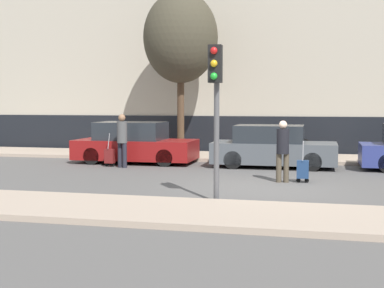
{
  "coord_description": "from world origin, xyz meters",
  "views": [
    {
      "loc": [
        1.41,
        -13.69,
        2.19
      ],
      "look_at": [
        -2.26,
        1.8,
        0.95
      ],
      "focal_mm": 50.0,
      "sensor_mm": 36.0,
      "label": 1
    }
  ],
  "objects_px": {
    "pedestrian_right": "(283,147)",
    "bare_tree_near_crossing": "(181,38)",
    "parked_bicycle": "(290,148)",
    "parked_car_0": "(134,144)",
    "pedestrian_left": "(122,137)",
    "trolley_left": "(110,156)",
    "trolley_right": "(303,169)",
    "traffic_light": "(216,91)",
    "parked_car_1": "(273,148)"
  },
  "relations": [
    {
      "from": "parked_car_0",
      "to": "pedestrian_right",
      "type": "bearing_deg",
      "value": -32.79
    },
    {
      "from": "trolley_left",
      "to": "pedestrian_left",
      "type": "bearing_deg",
      "value": -18.41
    },
    {
      "from": "parked_car_0",
      "to": "trolley_right",
      "type": "xyz_separation_m",
      "value": [
        6.09,
        -3.49,
        -0.33
      ]
    },
    {
      "from": "parked_car_0",
      "to": "pedestrian_left",
      "type": "distance_m",
      "value": 1.5
    },
    {
      "from": "parked_car_0",
      "to": "pedestrian_left",
      "type": "xyz_separation_m",
      "value": [
        0.08,
        -1.46,
        0.34
      ]
    },
    {
      "from": "trolley_right",
      "to": "parked_bicycle",
      "type": "distance_m",
      "value": 5.61
    },
    {
      "from": "trolley_left",
      "to": "trolley_right",
      "type": "relative_size",
      "value": 1.0
    },
    {
      "from": "parked_car_0",
      "to": "traffic_light",
      "type": "bearing_deg",
      "value": -58.22
    },
    {
      "from": "traffic_light",
      "to": "trolley_left",
      "type": "bearing_deg",
      "value": 129.92
    },
    {
      "from": "trolley_left",
      "to": "traffic_light",
      "type": "bearing_deg",
      "value": -50.08
    },
    {
      "from": "parked_car_0",
      "to": "bare_tree_near_crossing",
      "type": "distance_m",
      "value": 4.86
    },
    {
      "from": "bare_tree_near_crossing",
      "to": "pedestrian_left",
      "type": "bearing_deg",
      "value": -104.63
    },
    {
      "from": "parked_car_0",
      "to": "pedestrian_left",
      "type": "bearing_deg",
      "value": -86.76
    },
    {
      "from": "trolley_right",
      "to": "parked_bicycle",
      "type": "relative_size",
      "value": 0.65
    },
    {
      "from": "traffic_light",
      "to": "parked_car_1",
      "type": "bearing_deg",
      "value": 84.44
    },
    {
      "from": "parked_bicycle",
      "to": "bare_tree_near_crossing",
      "type": "xyz_separation_m",
      "value": [
        -4.34,
        0.36,
        4.25
      ]
    },
    {
      "from": "trolley_right",
      "to": "trolley_left",
      "type": "bearing_deg",
      "value": 161.36
    },
    {
      "from": "parked_car_1",
      "to": "parked_bicycle",
      "type": "relative_size",
      "value": 2.34
    },
    {
      "from": "parked_car_0",
      "to": "traffic_light",
      "type": "distance_m",
      "value": 8.4
    },
    {
      "from": "traffic_light",
      "to": "bare_tree_near_crossing",
      "type": "height_order",
      "value": "bare_tree_near_crossing"
    },
    {
      "from": "trolley_right",
      "to": "traffic_light",
      "type": "xyz_separation_m",
      "value": [
        -1.77,
        -3.49,
        2.08
      ]
    },
    {
      "from": "parked_car_1",
      "to": "pedestrian_right",
      "type": "xyz_separation_m",
      "value": [
        0.55,
        -3.47,
        0.3
      ]
    },
    {
      "from": "trolley_right",
      "to": "bare_tree_near_crossing",
      "type": "relative_size",
      "value": 0.18
    },
    {
      "from": "bare_tree_near_crossing",
      "to": "traffic_light",
      "type": "bearing_deg",
      "value": -71.13
    },
    {
      "from": "parked_bicycle",
      "to": "pedestrian_left",
      "type": "bearing_deg",
      "value": -146.53
    },
    {
      "from": "trolley_right",
      "to": "traffic_light",
      "type": "height_order",
      "value": "traffic_light"
    },
    {
      "from": "parked_car_0",
      "to": "bare_tree_near_crossing",
      "type": "xyz_separation_m",
      "value": [
        1.1,
        2.45,
        4.06
      ]
    },
    {
      "from": "parked_car_0",
      "to": "parked_car_1",
      "type": "bearing_deg",
      "value": -1.25
    },
    {
      "from": "trolley_left",
      "to": "bare_tree_near_crossing",
      "type": "xyz_separation_m",
      "value": [
        1.54,
        3.74,
        4.38
      ]
    },
    {
      "from": "pedestrian_right",
      "to": "parked_bicycle",
      "type": "bearing_deg",
      "value": -97.92
    },
    {
      "from": "parked_car_0",
      "to": "pedestrian_right",
      "type": "distance_m",
      "value": 6.6
    },
    {
      "from": "parked_car_0",
      "to": "trolley_left",
      "type": "relative_size",
      "value": 3.78
    },
    {
      "from": "trolley_right",
      "to": "parked_car_1",
      "type": "bearing_deg",
      "value": 107.96
    },
    {
      "from": "trolley_right",
      "to": "parked_car_0",
      "type": "bearing_deg",
      "value": 150.19
    },
    {
      "from": "bare_tree_near_crossing",
      "to": "parked_bicycle",
      "type": "bearing_deg",
      "value": -4.8
    },
    {
      "from": "parked_car_1",
      "to": "pedestrian_right",
      "type": "relative_size",
      "value": 2.44
    },
    {
      "from": "pedestrian_right",
      "to": "bare_tree_near_crossing",
      "type": "bearing_deg",
      "value": -62.55
    },
    {
      "from": "parked_car_1",
      "to": "traffic_light",
      "type": "xyz_separation_m",
      "value": [
        -0.67,
        -6.87,
        1.78
      ]
    },
    {
      "from": "pedestrian_right",
      "to": "trolley_right",
      "type": "xyz_separation_m",
      "value": [
        0.54,
        0.09,
        -0.6
      ]
    },
    {
      "from": "parked_car_1",
      "to": "pedestrian_right",
      "type": "bearing_deg",
      "value": -80.94
    },
    {
      "from": "parked_car_1",
      "to": "bare_tree_near_crossing",
      "type": "relative_size",
      "value": 0.64
    },
    {
      "from": "parked_car_0",
      "to": "trolley_right",
      "type": "height_order",
      "value": "parked_car_0"
    },
    {
      "from": "trolley_left",
      "to": "parked_bicycle",
      "type": "height_order",
      "value": "trolley_left"
    },
    {
      "from": "traffic_light",
      "to": "bare_tree_near_crossing",
      "type": "relative_size",
      "value": 0.53
    },
    {
      "from": "parked_car_0",
      "to": "trolley_left",
      "type": "distance_m",
      "value": 1.4
    },
    {
      "from": "parked_car_1",
      "to": "pedestrian_left",
      "type": "relative_size",
      "value": 2.3
    },
    {
      "from": "trolley_left",
      "to": "pedestrian_right",
      "type": "xyz_separation_m",
      "value": [
        5.99,
        -2.29,
        0.6
      ]
    },
    {
      "from": "parked_bicycle",
      "to": "bare_tree_near_crossing",
      "type": "distance_m",
      "value": 6.09
    },
    {
      "from": "pedestrian_left",
      "to": "traffic_light",
      "type": "bearing_deg",
      "value": -33.98
    },
    {
      "from": "trolley_left",
      "to": "bare_tree_near_crossing",
      "type": "relative_size",
      "value": 0.18
    }
  ]
}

